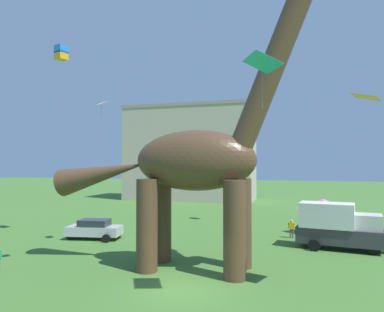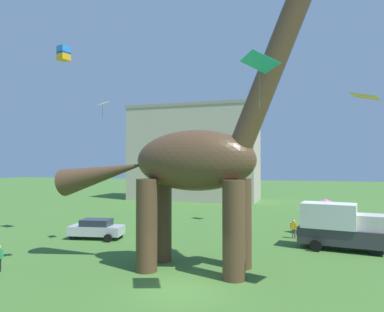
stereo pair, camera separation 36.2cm
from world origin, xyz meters
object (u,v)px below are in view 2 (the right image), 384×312
Objects in this scene: person_vendor_side at (294,227)px; kite_trailing at (64,53)px; parked_sedan_left at (96,228)px; dinosaur_sculpture at (193,160)px; kite_far_left at (229,159)px; kite_mid_right at (103,104)px; festival_canopy_tent at (326,204)px; kite_high_right at (259,62)px; parked_box_truck at (339,226)px; kite_near_high at (366,97)px.

kite_trailing is at bearing -125.52° from person_vendor_side.
person_vendor_side is at bearing 8.22° from parked_sedan_left.
kite_far_left is (-1.45, 16.97, 0.30)m from dinosaur_sculpture.
parked_sedan_left is 10.04m from kite_mid_right.
festival_canopy_tent is 19.78m from kite_high_right.
kite_far_left is (-9.73, 9.50, 4.79)m from parked_box_truck.
kite_far_left is (-6.61, 6.51, 5.55)m from person_vendor_side.
dinosaur_sculpture reaches higher than parked_sedan_left.
kite_mid_right is (-7.72, 3.02, 4.11)m from dinosaur_sculpture.
kite_high_right is 1.97× the size of kite_far_left.
parked_sedan_left is 18.23m from parked_box_truck.
kite_high_right reaches higher than person_vendor_side.
kite_mid_right is (-16.26, 5.60, 1.43)m from kite_near_high.
person_vendor_side is 1.29× the size of kite_trailing.
kite_trailing reaches higher than kite_high_right.
person_vendor_side is at bearing -136.57° from festival_canopy_tent.
festival_canopy_tent is at bearing 32.56° from kite_mid_right.
parked_sedan_left is 1.41× the size of festival_canopy_tent.
kite_mid_right is at bearing -61.01° from parked_sedan_left.
kite_trailing is (-20.10, -8.01, 12.30)m from festival_canopy_tent.
kite_near_high reaches higher than parked_box_truck.
parked_box_truck is 4.39m from person_vendor_side.
parked_box_truck is 2.82× the size of kite_high_right.
dinosaur_sculpture is at bearing 163.19° from kite_near_high.
kite_high_right is (-3.94, -12.65, 8.30)m from parked_box_truck.
kite_trailing reaches higher than person_vendor_side.
kite_mid_right is (-15.40, -9.83, 7.70)m from festival_canopy_tent.
festival_canopy_tent is at bearing 76.20° from dinosaur_sculpture.
kite_near_high is at bearing -33.68° from parked_sedan_left.
kite_trailing reaches higher than kite_mid_right.
parked_sedan_left is at bearing -165.25° from parked_box_truck.
kite_high_right reaches higher than parked_box_truck.
parked_box_truck is at bearing 15.56° from kite_mid_right.
dinosaur_sculpture is 12.02m from parked_box_truck.
kite_high_right is at bearing -34.20° from kite_mid_right.
kite_near_high is 1.44× the size of kite_mid_right.
kite_trailing reaches higher than parked_box_truck.
parked_sedan_left is 4.19× the size of kite_far_left.
kite_high_right reaches higher than parked_sedan_left.
kite_far_left is (-5.79, 22.15, -3.51)m from kite_high_right.
kite_near_high is at bearing 0.25° from dinosaur_sculpture.
kite_far_left is 0.91× the size of kite_mid_right.
parked_sedan_left is 15.74m from person_vendor_side.
parked_box_truck is 24.69m from kite_trailing.
dinosaur_sculpture is 9.25m from kite_mid_right.
festival_canopy_tent is at bearing -24.32° from kite_far_left.
kite_mid_right is at bearing -21.18° from kite_trailing.
kite_mid_right is at bearing 175.73° from dinosaur_sculpture.
kite_high_right is at bearing -75.36° from kite_far_left.
kite_high_right is (4.34, -5.18, 3.81)m from dinosaur_sculpture.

